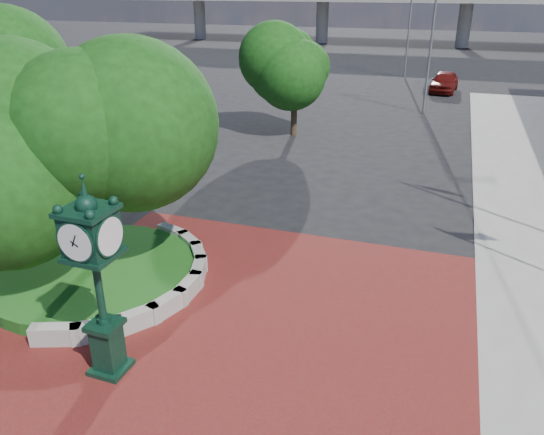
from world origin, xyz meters
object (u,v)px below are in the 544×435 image
at_px(post_clock, 97,273).
at_px(street_lamp_far, 413,14).
at_px(street_lamp_near, 436,32).
at_px(parked_car, 444,82).

distance_m(post_clock, street_lamp_far, 45.19).
bearing_deg(street_lamp_near, parked_car, 84.63).
bearing_deg(parked_car, street_lamp_far, 123.42).
bearing_deg(parked_car, street_lamp_near, -90.26).
bearing_deg(street_lamp_far, street_lamp_near, -79.59).
xyz_separation_m(parked_car, street_lamp_far, (-3.59, 6.66, 4.83)).
height_order(street_lamp_near, street_lamp_far, street_lamp_far).
distance_m(street_lamp_near, street_lamp_far, 15.45).
relative_size(post_clock, parked_car, 0.98).
relative_size(post_clock, street_lamp_near, 0.52).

